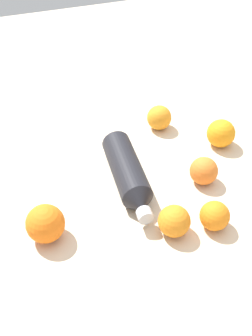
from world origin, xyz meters
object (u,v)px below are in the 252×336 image
at_px(water_bottle, 128,174).
at_px(orange_0, 204,171).
at_px(orange_2, 215,216).
at_px(orange_5, 174,221).
at_px(orange_3, 221,133).
at_px(orange_1, 45,224).
at_px(orange_4, 159,118).

bearing_deg(water_bottle, orange_0, 79.73).
xyz_separation_m(orange_2, orange_5, (-0.09, 0.02, 0.00)).
xyz_separation_m(water_bottle, orange_3, (0.29, 0.06, 0.00)).
bearing_deg(water_bottle, orange_2, 40.29).
relative_size(water_bottle, orange_5, 4.00).
xyz_separation_m(water_bottle, orange_5, (0.04, -0.17, -0.00)).
distance_m(water_bottle, orange_1, 0.24).
xyz_separation_m(water_bottle, orange_4, (0.17, 0.20, -0.00)).
relative_size(orange_1, orange_5, 1.18).
height_order(water_bottle, orange_3, orange_3).
xyz_separation_m(orange_0, orange_1, (-0.40, -0.04, 0.01)).
xyz_separation_m(orange_3, orange_5, (-0.25, -0.24, -0.00)).
xyz_separation_m(orange_1, orange_3, (0.51, 0.15, -0.00)).
bearing_deg(orange_4, orange_1, -143.96).
height_order(orange_2, orange_3, orange_3).
height_order(orange_4, orange_5, same).
relative_size(water_bottle, orange_2, 4.28).
relative_size(orange_0, orange_1, 0.83).
relative_size(orange_3, orange_4, 1.09).
bearing_deg(orange_3, orange_0, -135.17).
distance_m(orange_1, orange_5, 0.27).
bearing_deg(orange_0, orange_3, 44.83).
bearing_deg(orange_4, orange_0, -88.22).
height_order(water_bottle, orange_2, water_bottle).
height_order(orange_2, orange_4, orange_4).
relative_size(water_bottle, orange_3, 3.68).
xyz_separation_m(water_bottle, orange_1, (-0.22, -0.09, 0.00)).
distance_m(water_bottle, orange_2, 0.23).
xyz_separation_m(orange_3, orange_4, (-0.12, 0.13, -0.00)).
distance_m(orange_2, orange_4, 0.39).
relative_size(orange_2, orange_4, 0.94).
bearing_deg(orange_1, water_bottle, 21.71).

